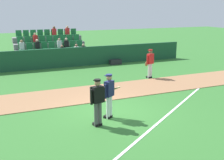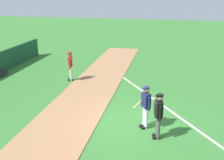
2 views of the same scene
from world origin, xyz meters
The scene contains 7 objects.
ground_plane centered at (0.00, 0.00, 0.00)m, with size 80.00×80.00×0.00m, color #33702D.
infield_dirt_path centered at (0.00, 2.78, 0.01)m, with size 28.00×2.78×0.03m, color #9E704C.
foul_line_chalk centered at (3.00, -0.50, 0.01)m, with size 12.00×0.10×0.01m, color white.
batter_navy_jersey centered at (-0.23, -0.53, 0.97)m, with size 0.73×0.70×1.76m.
umpire_home_plate centered at (-0.90, -1.05, 1.00)m, with size 0.58×0.36×1.76m.
runner_red_jersey centered at (4.46, 4.40, 0.96)m, with size 0.67×0.38×1.76m.
equipment_bag centered at (4.25, 9.11, 0.18)m, with size 0.90×0.36×0.36m, color #232328.
Camera 2 is at (-9.35, -1.19, 5.23)m, focal length 40.90 mm.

